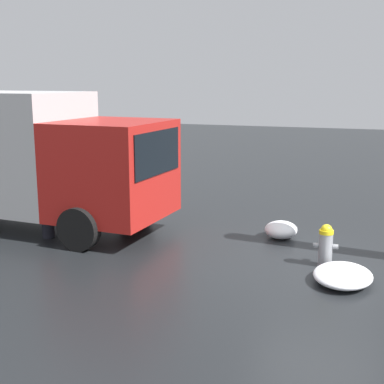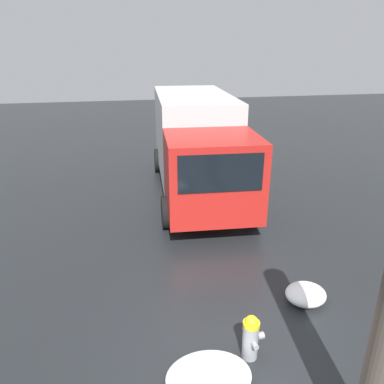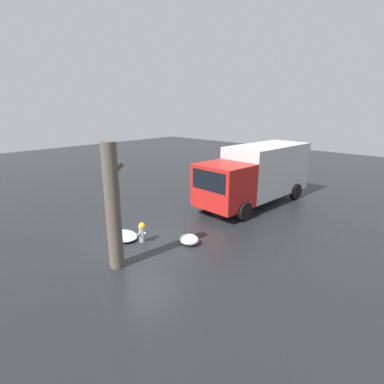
% 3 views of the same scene
% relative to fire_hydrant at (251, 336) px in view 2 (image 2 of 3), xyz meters
% --- Properties ---
extents(ground_plane, '(60.00, 60.00, 0.00)m').
position_rel_fire_hydrant_xyz_m(ground_plane, '(-0.00, 0.00, -0.41)').
color(ground_plane, black).
extents(fire_hydrant, '(0.46, 0.36, 0.80)m').
position_rel_fire_hydrant_xyz_m(fire_hydrant, '(0.00, 0.00, 0.00)').
color(fire_hydrant, gray).
rests_on(fire_hydrant, ground_plane).
extents(delivery_truck, '(7.54, 3.02, 3.14)m').
position_rel_fire_hydrant_xyz_m(delivery_truck, '(7.42, -0.64, 1.29)').
color(delivery_truck, red).
rests_on(delivery_truck, ground_plane).
extents(pedestrian, '(0.39, 0.39, 1.78)m').
position_rel_fire_hydrant_xyz_m(pedestrian, '(5.95, 0.16, 0.56)').
color(pedestrian, '#23232D').
rests_on(pedestrian, ground_plane).
extents(snow_pile_by_hydrant, '(1.00, 1.30, 0.26)m').
position_rel_fire_hydrant_xyz_m(snow_pile_by_hydrant, '(-0.38, 0.77, -0.28)').
color(snow_pile_by_hydrant, white).
rests_on(snow_pile_by_hydrant, ground_plane).
extents(snow_pile_curbside, '(0.71, 0.79, 0.37)m').
position_rel_fire_hydrant_xyz_m(snow_pile_curbside, '(1.10, -1.52, -0.22)').
color(snow_pile_curbside, white).
rests_on(snow_pile_curbside, ground_plane).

